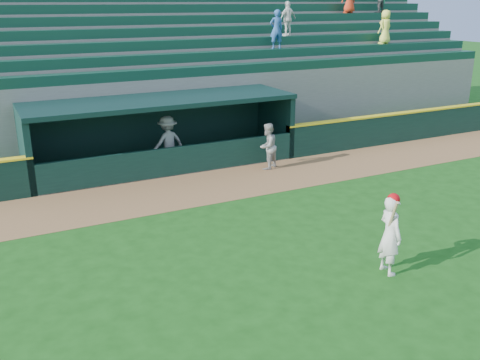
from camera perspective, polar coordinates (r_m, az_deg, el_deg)
The scene contains 9 objects.
ground at distance 12.96m, azimuth 3.21°, elevation -7.49°, with size 120.00×120.00×0.00m, color #154812.
warning_track at distance 17.04m, azimuth -5.00°, elevation -0.96°, with size 40.00×3.00×0.01m, color brown.
field_wall_right at distance 25.10m, azimuth 20.42°, elevation 5.75°, with size 15.50×0.30×1.20m, color black.
wall_stripe_right at distance 24.98m, azimuth 20.58°, elevation 7.15°, with size 15.50×0.32×0.06m, color yellow.
dugout_player_front at distance 18.84m, azimuth 2.95°, elevation 3.61°, with size 0.80×0.62×1.64m, color #989893.
dugout_player_inside at distance 19.03m, azimuth -7.70°, elevation 4.00°, with size 1.22×0.70×1.88m, color gray.
dugout at distance 19.48m, azimuth -8.55°, elevation 5.55°, with size 9.40×2.80×2.46m.
stands at distance 23.62m, azimuth -12.19°, elevation 10.18°, with size 34.50×6.25×7.42m.
batter_at_plate at distance 12.01m, azimuth 15.73°, elevation -5.52°, with size 0.57×0.79×1.87m.
Camera 1 is at (-5.87, -10.05, 5.70)m, focal length 40.00 mm.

